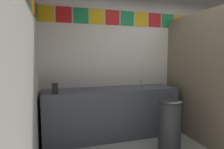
% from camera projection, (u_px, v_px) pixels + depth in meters
% --- Properties ---
extents(wall_back, '(4.39, 0.09, 2.75)m').
position_uv_depth(wall_back, '(153.00, 59.00, 3.90)').
color(wall_back, silver).
rests_on(wall_back, ground_plane).
extents(wall_side, '(0.09, 3.32, 2.75)m').
position_uv_depth(wall_side, '(18.00, 62.00, 1.64)').
color(wall_side, silver).
rests_on(wall_side, ground_plane).
extents(vanity_counter, '(2.33, 0.58, 0.87)m').
position_uv_depth(vanity_counter, '(112.00, 112.00, 3.40)').
color(vanity_counter, '#4C515B').
rests_on(vanity_counter, ground_plane).
extents(faucet_left, '(0.04, 0.10, 0.14)m').
position_uv_depth(faucet_left, '(78.00, 86.00, 3.27)').
color(faucet_left, silver).
rests_on(faucet_left, vanity_counter).
extents(faucet_right, '(0.04, 0.10, 0.14)m').
position_uv_depth(faucet_right, '(140.00, 83.00, 3.61)').
color(faucet_right, silver).
rests_on(faucet_right, vanity_counter).
extents(soap_dispenser, '(0.09, 0.09, 0.16)m').
position_uv_depth(soap_dispenser, '(55.00, 88.00, 2.91)').
color(soap_dispenser, black).
rests_on(soap_dispenser, vanity_counter).
extents(stall_divider, '(0.92, 1.55, 2.15)m').
position_uv_depth(stall_divider, '(213.00, 79.00, 3.05)').
color(stall_divider, '#726651').
rests_on(stall_divider, ground_plane).
extents(toilet, '(0.39, 0.49, 0.74)m').
position_uv_depth(toilet, '(203.00, 112.00, 3.86)').
color(toilet, white).
rests_on(toilet, ground_plane).
extents(trash_bin, '(0.34, 0.34, 0.76)m').
position_uv_depth(trash_bin, '(170.00, 125.00, 2.91)').
color(trash_bin, '#333338').
rests_on(trash_bin, ground_plane).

